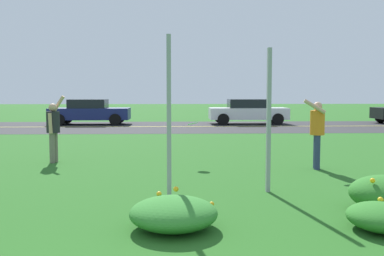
{
  "coord_description": "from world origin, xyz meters",
  "views": [
    {
      "loc": [
        0.65,
        -1.94,
        1.82
      ],
      "look_at": [
        1.06,
        8.02,
        1.02
      ],
      "focal_mm": 41.4,
      "sensor_mm": 36.0,
      "label": 1
    }
  ],
  "objects_px": {
    "sign_post_by_roadside": "(269,121)",
    "frisbee_white": "(193,123)",
    "sign_post_near_path": "(169,121)",
    "car_white_center_right": "(248,111)",
    "person_catcher_orange_shirt": "(317,129)",
    "car_navy_center_left": "(90,112)",
    "person_thrower_dark_shirt": "(53,127)"
  },
  "relations": [
    {
      "from": "sign_post_by_roadside",
      "to": "frisbee_white",
      "type": "height_order",
      "value": "sign_post_by_roadside"
    },
    {
      "from": "sign_post_near_path",
      "to": "car_white_center_right",
      "type": "height_order",
      "value": "sign_post_near_path"
    },
    {
      "from": "frisbee_white",
      "to": "car_white_center_right",
      "type": "relative_size",
      "value": 0.06
    },
    {
      "from": "person_catcher_orange_shirt",
      "to": "frisbee_white",
      "type": "distance_m",
      "value": 3.04
    },
    {
      "from": "sign_post_near_path",
      "to": "car_navy_center_left",
      "type": "height_order",
      "value": "sign_post_near_path"
    },
    {
      "from": "person_catcher_orange_shirt",
      "to": "frisbee_white",
      "type": "relative_size",
      "value": 5.93
    },
    {
      "from": "frisbee_white",
      "to": "car_navy_center_left",
      "type": "height_order",
      "value": "car_navy_center_left"
    },
    {
      "from": "frisbee_white",
      "to": "car_navy_center_left",
      "type": "bearing_deg",
      "value": 110.2
    },
    {
      "from": "frisbee_white",
      "to": "car_white_center_right",
      "type": "bearing_deg",
      "value": 75.23
    },
    {
      "from": "sign_post_near_path",
      "to": "car_white_center_right",
      "type": "xyz_separation_m",
      "value": [
        4.38,
        18.6,
        -0.63
      ]
    },
    {
      "from": "person_catcher_orange_shirt",
      "to": "car_white_center_right",
      "type": "xyz_separation_m",
      "value": [
        0.9,
        15.32,
        -0.22
      ]
    },
    {
      "from": "person_catcher_orange_shirt",
      "to": "frisbee_white",
      "type": "bearing_deg",
      "value": 164.48
    },
    {
      "from": "sign_post_near_path",
      "to": "person_thrower_dark_shirt",
      "type": "bearing_deg",
      "value": 124.06
    },
    {
      "from": "sign_post_by_roadside",
      "to": "person_thrower_dark_shirt",
      "type": "distance_m",
      "value": 6.08
    },
    {
      "from": "person_thrower_dark_shirt",
      "to": "car_white_center_right",
      "type": "height_order",
      "value": "person_thrower_dark_shirt"
    },
    {
      "from": "person_catcher_orange_shirt",
      "to": "car_white_center_right",
      "type": "relative_size",
      "value": 0.37
    },
    {
      "from": "sign_post_near_path",
      "to": "person_thrower_dark_shirt",
      "type": "relative_size",
      "value": 1.56
    },
    {
      "from": "sign_post_by_roadside",
      "to": "frisbee_white",
      "type": "xyz_separation_m",
      "value": [
        -1.25,
        3.19,
        -0.27
      ]
    },
    {
      "from": "person_thrower_dark_shirt",
      "to": "car_navy_center_left",
      "type": "relative_size",
      "value": 0.39
    },
    {
      "from": "person_catcher_orange_shirt",
      "to": "car_navy_center_left",
      "type": "relative_size",
      "value": 0.37
    },
    {
      "from": "sign_post_by_roadside",
      "to": "car_navy_center_left",
      "type": "height_order",
      "value": "sign_post_by_roadside"
    },
    {
      "from": "sign_post_by_roadside",
      "to": "car_navy_center_left",
      "type": "xyz_separation_m",
      "value": [
        -6.58,
        17.69,
        -0.57
      ]
    },
    {
      "from": "sign_post_by_roadside",
      "to": "person_catcher_orange_shirt",
      "type": "height_order",
      "value": "sign_post_by_roadside"
    },
    {
      "from": "person_thrower_dark_shirt",
      "to": "frisbee_white",
      "type": "relative_size",
      "value": 6.2
    },
    {
      "from": "frisbee_white",
      "to": "car_white_center_right",
      "type": "xyz_separation_m",
      "value": [
        3.83,
        14.5,
        -0.31
      ]
    },
    {
      "from": "sign_post_by_roadside",
      "to": "person_catcher_orange_shirt",
      "type": "xyz_separation_m",
      "value": [
        1.68,
        2.38,
        -0.35
      ]
    },
    {
      "from": "person_thrower_dark_shirt",
      "to": "car_white_center_right",
      "type": "xyz_separation_m",
      "value": [
        7.45,
        14.07,
        -0.19
      ]
    },
    {
      "from": "frisbee_white",
      "to": "car_navy_center_left",
      "type": "xyz_separation_m",
      "value": [
        -5.34,
        14.5,
        -0.31
      ]
    },
    {
      "from": "sign_post_by_roadside",
      "to": "frisbee_white",
      "type": "relative_size",
      "value": 9.29
    },
    {
      "from": "frisbee_white",
      "to": "car_white_center_right",
      "type": "height_order",
      "value": "car_white_center_right"
    },
    {
      "from": "sign_post_near_path",
      "to": "person_catcher_orange_shirt",
      "type": "relative_size",
      "value": 1.63
    },
    {
      "from": "car_navy_center_left",
      "to": "car_white_center_right",
      "type": "height_order",
      "value": "same"
    }
  ]
}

